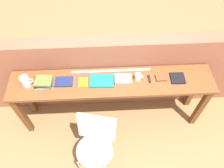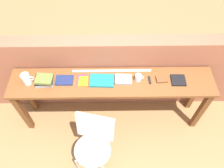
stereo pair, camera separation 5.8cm
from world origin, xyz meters
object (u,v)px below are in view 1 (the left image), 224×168
pitcher_white (26,81)px  book_stack_leftmost (44,82)px  mug (138,77)px  pamphlet_pile_colourful (82,81)px  book_repair_rightmost (178,78)px  leather_journal_brown (161,78)px  multitool_folded (149,79)px  chair_white_moulded (95,143)px  book_open_centre (102,81)px  magazine_cycling (64,82)px

pitcher_white → book_stack_leftmost: pitcher_white is taller
book_stack_leftmost → mug: (1.12, 0.02, -0.00)m
pamphlet_pile_colourful → book_repair_rightmost: book_repair_rightmost is taller
leather_journal_brown → multitool_folded: bearing=179.5°
chair_white_moulded → book_open_centre: bearing=80.7°
book_stack_leftmost → multitool_folded: bearing=0.7°
chair_white_moulded → book_repair_rightmost: (1.03, 0.62, 0.36)m
book_open_centre → pitcher_white: bearing=-176.7°
book_stack_leftmost → pamphlet_pile_colourful: book_stack_leftmost is taller
book_open_centre → book_repair_rightmost: same height
pitcher_white → book_open_centre: size_ratio=0.63×
pamphlet_pile_colourful → chair_white_moulded: bearing=-78.3°
leather_journal_brown → book_open_centre: bearing=177.5°
pitcher_white → book_open_centre: (0.89, 0.01, -0.07)m
pitcher_white → book_repair_rightmost: size_ratio=1.08×
pamphlet_pile_colourful → leather_journal_brown: size_ratio=1.39×
magazine_cycling → pamphlet_pile_colourful: size_ratio=1.16×
pitcher_white → book_stack_leftmost: size_ratio=0.82×
book_stack_leftmost → leather_journal_brown: size_ratio=1.73×
chair_white_moulded → book_open_centre: size_ratio=3.07×
book_stack_leftmost → magazine_cycling: (0.23, 0.02, -0.04)m
pamphlet_pile_colourful → leather_journal_brown: 0.96m
pitcher_white → leather_journal_brown: size_ratio=1.41×
multitool_folded → chair_white_moulded: bearing=-137.0°
pamphlet_pile_colourful → mug: 0.68m
book_stack_leftmost → multitool_folded: book_stack_leftmost is taller
chair_white_moulded → leather_journal_brown: 1.11m
multitool_folded → book_repair_rightmost: 0.35m
magazine_cycling → book_stack_leftmost: bearing=-173.0°
chair_white_moulded → mug: (0.54, 0.64, 0.40)m
magazine_cycling → leather_journal_brown: leather_journal_brown is taller
book_stack_leftmost → book_repair_rightmost: book_stack_leftmost is taller
book_open_centre → magazine_cycling: bearing=-179.1°
book_open_centre → mug: size_ratio=2.64×
magazine_cycling → pitcher_white: bearing=-175.5°
pitcher_white → chair_white_moulded: bearing=-38.3°
pitcher_white → leather_journal_brown: (1.61, 0.03, -0.07)m
pamphlet_pile_colourful → book_repair_rightmost: size_ratio=1.06×
book_open_centre → mug: mug is taller
book_repair_rightmost → book_stack_leftmost: bearing=-178.7°
mug → leather_journal_brown: 0.29m
pitcher_white → pamphlet_pile_colourful: size_ratio=1.02×
pamphlet_pile_colourful → leather_journal_brown: bearing=0.0°
pitcher_white → book_repair_rightmost: pitcher_white is taller
chair_white_moulded → multitool_folded: 1.00m
book_stack_leftmost → leather_journal_brown: book_stack_leftmost is taller
magazine_cycling → book_open_centre: 0.46m
book_stack_leftmost → leather_journal_brown: bearing=0.9°
multitool_folded → magazine_cycling: bearing=179.6°
book_stack_leftmost → pamphlet_pile_colourful: bearing=2.9°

